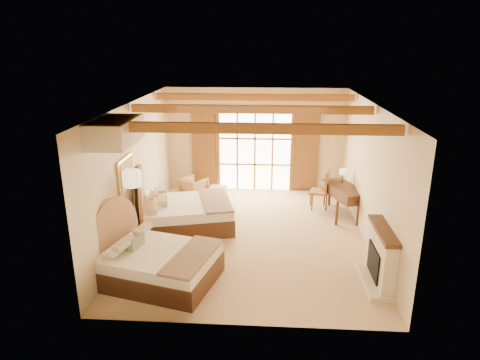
# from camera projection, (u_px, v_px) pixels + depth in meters

# --- Properties ---
(floor) EXTENTS (7.00, 7.00, 0.00)m
(floor) POSITION_uv_depth(u_px,v_px,m) (250.00, 235.00, 10.46)
(floor) COLOR tan
(floor) RESTS_ON ground
(wall_back) EXTENTS (5.50, 0.00, 5.50)m
(wall_back) POSITION_uv_depth(u_px,v_px,m) (255.00, 140.00, 13.29)
(wall_back) COLOR beige
(wall_back) RESTS_ON ground
(wall_left) EXTENTS (0.00, 7.00, 7.00)m
(wall_left) POSITION_uv_depth(u_px,v_px,m) (135.00, 171.00, 10.14)
(wall_left) COLOR beige
(wall_left) RESTS_ON ground
(wall_right) EXTENTS (0.00, 7.00, 7.00)m
(wall_right) POSITION_uv_depth(u_px,v_px,m) (370.00, 175.00, 9.80)
(wall_right) COLOR beige
(wall_right) RESTS_ON ground
(ceiling) EXTENTS (7.00, 7.00, 0.00)m
(ceiling) POSITION_uv_depth(u_px,v_px,m) (251.00, 104.00, 9.48)
(ceiling) COLOR #BC7F33
(ceiling) RESTS_ON ground
(ceiling_beams) EXTENTS (5.39, 4.60, 0.18)m
(ceiling_beams) POSITION_uv_depth(u_px,v_px,m) (251.00, 109.00, 9.51)
(ceiling_beams) COLOR olive
(ceiling_beams) RESTS_ON ceiling
(french_doors) EXTENTS (3.95, 0.08, 2.60)m
(french_doors) POSITION_uv_depth(u_px,v_px,m) (255.00, 151.00, 13.34)
(french_doors) COLOR white
(french_doors) RESTS_ON ground
(fireplace) EXTENTS (0.46, 1.40, 1.16)m
(fireplace) POSITION_uv_depth(u_px,v_px,m) (380.00, 259.00, 8.25)
(fireplace) COLOR beige
(fireplace) RESTS_ON ground
(painting) EXTENTS (0.06, 0.95, 0.75)m
(painting) POSITION_uv_depth(u_px,v_px,m) (126.00, 174.00, 9.38)
(painting) COLOR gold
(painting) RESTS_ON wall_left
(canopy_valance) EXTENTS (0.70, 1.40, 0.45)m
(canopy_valance) POSITION_uv_depth(u_px,v_px,m) (115.00, 132.00, 7.80)
(canopy_valance) COLOR beige
(canopy_valance) RESTS_ON ceiling
(bed_near) EXTENTS (2.51, 2.10, 1.40)m
(bed_near) POSITION_uv_depth(u_px,v_px,m) (152.00, 261.00, 8.37)
(bed_near) COLOR #4A281B
(bed_near) RESTS_ON floor
(bed_far) EXTENTS (2.64, 2.19, 1.48)m
(bed_far) POSITION_uv_depth(u_px,v_px,m) (179.00, 211.00, 10.78)
(bed_far) COLOR #4A281B
(bed_far) RESTS_ON floor
(nightstand) EXTENTS (0.60, 0.60, 0.56)m
(nightstand) POSITION_uv_depth(u_px,v_px,m) (137.00, 241.00, 9.52)
(nightstand) COLOR #4A281B
(nightstand) RESTS_ON floor
(floor_lamp) EXTENTS (0.40, 0.40, 1.89)m
(floor_lamp) POSITION_uv_depth(u_px,v_px,m) (132.00, 184.00, 9.18)
(floor_lamp) COLOR #372717
(floor_lamp) RESTS_ON floor
(armchair) EXTENTS (0.94, 0.94, 0.62)m
(armchair) POSITION_uv_depth(u_px,v_px,m) (194.00, 187.00, 12.92)
(armchair) COLOR #A87E4E
(armchair) RESTS_ON floor
(ottoman) EXTENTS (0.54, 0.54, 0.36)m
(ottoman) POSITION_uv_depth(u_px,v_px,m) (218.00, 193.00, 12.86)
(ottoman) COLOR tan
(ottoman) RESTS_ON floor
(desk) EXTENTS (1.12, 1.64, 0.81)m
(desk) POSITION_uv_depth(u_px,v_px,m) (343.00, 200.00, 11.57)
(desk) COLOR #4A281B
(desk) RESTS_ON floor
(desk_chair) EXTENTS (0.62, 0.61, 1.11)m
(desk_chair) POSITION_uv_depth(u_px,v_px,m) (320.00, 197.00, 12.06)
(desk_chair) COLOR #996332
(desk_chair) RESTS_ON floor
(desk_lamp) EXTENTS (0.18, 0.18, 0.37)m
(desk_lamp) POSITION_uv_depth(u_px,v_px,m) (343.00, 172.00, 11.76)
(desk_lamp) COLOR #372717
(desk_lamp) RESTS_ON desk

